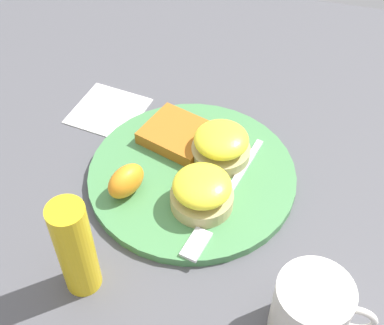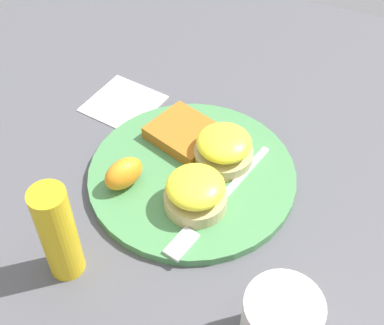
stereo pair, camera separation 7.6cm
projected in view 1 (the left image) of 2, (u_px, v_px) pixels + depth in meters
The scene contains 10 objects.
ground_plane at pixel (192, 178), 0.78m from camera, with size 1.10×1.10×0.00m, color #4C4C51.
plate at pixel (192, 175), 0.78m from camera, with size 0.30×0.30×0.01m, color #47844C.
sandwich_benedict_left at pixel (202, 191), 0.71m from camera, with size 0.09×0.09×0.05m.
sandwich_benedict_right at pixel (221, 145), 0.77m from camera, with size 0.09×0.09×0.05m.
hashbrown_patty at pixel (178, 134), 0.81m from camera, with size 0.10×0.09×0.02m, color #AA621C.
orange_wedge at pixel (126, 181), 0.73m from camera, with size 0.06×0.04×0.04m, color orange.
fork at pixel (222, 203), 0.73m from camera, with size 0.07×0.23×0.00m.
cup at pixel (311, 310), 0.59m from camera, with size 0.12×0.09×0.09m.
napkin at pixel (108, 110), 0.88m from camera, with size 0.11×0.11×0.00m, color white.
condiment_bottle at pixel (75, 249), 0.61m from camera, with size 0.04×0.04×0.14m, color gold.
Camera 1 is at (0.14, -0.50, 0.59)m, focal length 50.00 mm.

